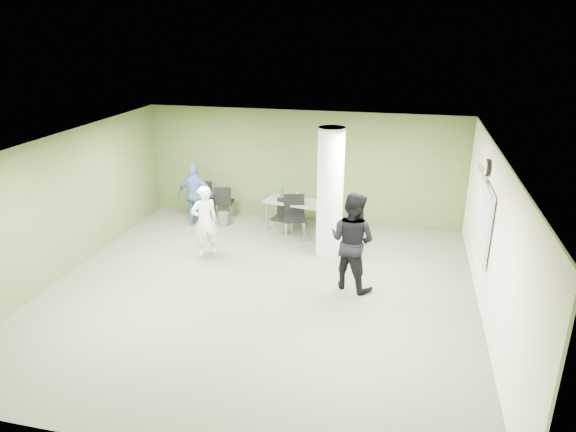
% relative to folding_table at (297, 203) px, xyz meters
% --- Properties ---
extents(floor, '(8.00, 8.00, 0.00)m').
position_rel_folding_table_xyz_m(floor, '(-0.04, -3.20, -0.70)').
color(floor, '#575544').
rests_on(floor, ground).
extents(ceiling, '(8.00, 8.00, 0.00)m').
position_rel_folding_table_xyz_m(ceiling, '(-0.04, -3.20, 2.10)').
color(ceiling, white).
rests_on(ceiling, wall_back).
extents(wall_back, '(8.00, 2.80, 0.02)m').
position_rel_folding_table_xyz_m(wall_back, '(-0.04, 0.80, 0.70)').
color(wall_back, '#455B2B').
rests_on(wall_back, floor).
extents(wall_left, '(0.02, 8.00, 2.80)m').
position_rel_folding_table_xyz_m(wall_left, '(-4.04, -3.20, 0.70)').
color(wall_left, '#455B2B').
rests_on(wall_left, floor).
extents(wall_right_cream, '(0.02, 8.00, 2.80)m').
position_rel_folding_table_xyz_m(wall_right_cream, '(3.96, -3.20, 0.70)').
color(wall_right_cream, beige).
rests_on(wall_right_cream, floor).
extents(column, '(0.56, 0.56, 2.80)m').
position_rel_folding_table_xyz_m(column, '(0.96, -1.20, 0.70)').
color(column, silver).
rests_on(column, floor).
extents(whiteboard, '(0.05, 2.30, 1.30)m').
position_rel_folding_table_xyz_m(whiteboard, '(3.88, -2.00, 0.80)').
color(whiteboard, silver).
rests_on(whiteboard, wall_right_cream).
extents(wall_clock, '(0.06, 0.32, 0.32)m').
position_rel_folding_table_xyz_m(wall_clock, '(3.88, -2.00, 1.65)').
color(wall_clock, black).
rests_on(wall_clock, wall_right_cream).
extents(folding_table, '(1.67, 0.98, 1.00)m').
position_rel_folding_table_xyz_m(folding_table, '(0.00, 0.00, 0.00)').
color(folding_table, gray).
rests_on(folding_table, floor).
extents(wastebasket, '(0.28, 0.28, 0.32)m').
position_rel_folding_table_xyz_m(wastebasket, '(-1.87, -0.09, -0.53)').
color(wastebasket, '#4C4C4C').
rests_on(wastebasket, floor).
extents(chair_back_left, '(0.52, 0.52, 1.01)m').
position_rel_folding_table_xyz_m(chair_back_left, '(-2.52, 0.36, -0.10)').
color(chair_back_left, black).
rests_on(chair_back_left, floor).
extents(chair_back_right, '(0.51, 0.51, 0.88)m').
position_rel_folding_table_xyz_m(chair_back_right, '(-2.01, 0.34, -0.18)').
color(chair_back_right, black).
rests_on(chair_back_right, floor).
extents(chair_table_left, '(0.49, 0.49, 0.85)m').
position_rel_folding_table_xyz_m(chair_table_left, '(-0.28, -0.28, -0.20)').
color(chair_table_left, black).
rests_on(chair_table_left, floor).
extents(chair_table_right, '(0.62, 0.62, 1.02)m').
position_rel_folding_table_xyz_m(chair_table_right, '(0.02, -0.42, -0.10)').
color(chair_table_right, black).
rests_on(chair_table_right, floor).
extents(woman_white, '(0.68, 0.66, 1.58)m').
position_rel_folding_table_xyz_m(woman_white, '(-1.64, -1.86, 0.09)').
color(woman_white, white).
rests_on(woman_white, floor).
extents(man_black, '(1.14, 1.04, 1.90)m').
position_rel_folding_table_xyz_m(man_black, '(1.61, -2.60, 0.26)').
color(man_black, black).
rests_on(man_black, floor).
extents(man_blue, '(0.96, 0.48, 1.57)m').
position_rel_folding_table_xyz_m(man_blue, '(-2.53, -0.22, 0.09)').
color(man_blue, '#3A6390').
rests_on(man_blue, floor).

